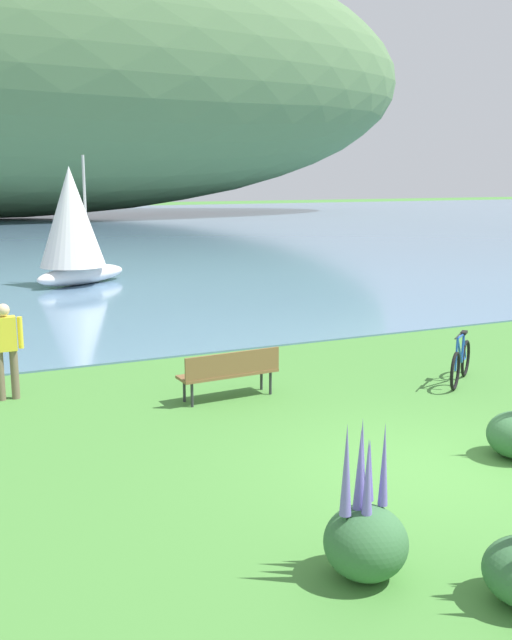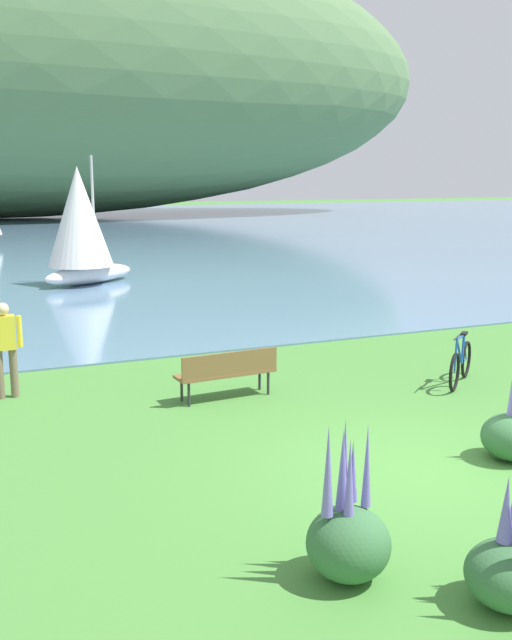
{
  "view_description": "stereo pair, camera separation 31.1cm",
  "coord_description": "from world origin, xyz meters",
  "px_view_note": "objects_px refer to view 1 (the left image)",
  "views": [
    {
      "loc": [
        -5.87,
        -7.32,
        3.85
      ],
      "look_at": [
        0.07,
        5.69,
        1.0
      ],
      "focal_mm": 40.46,
      "sensor_mm": 36.0,
      "label": 1
    },
    {
      "loc": [
        -5.58,
        -7.45,
        3.85
      ],
      "look_at": [
        0.07,
        5.69,
        1.0
      ],
      "focal_mm": 40.46,
      "sensor_mm": 36.0,
      "label": 2
    }
  ],
  "objects_px": {
    "park_bench_near_camera": "(230,370)",
    "bicycle_leaning_near_bench": "(461,362)",
    "sailboat_mid_bay": "(72,225)",
    "person_at_shoreline": "(5,345)"
  },
  "relations": [
    {
      "from": "park_bench_near_camera",
      "to": "bicycle_leaning_near_bench",
      "type": "relative_size",
      "value": 1.3
    },
    {
      "from": "park_bench_near_camera",
      "to": "bicycle_leaning_near_bench",
      "type": "bearing_deg",
      "value": -11.2
    },
    {
      "from": "sailboat_mid_bay",
      "to": "park_bench_near_camera",
      "type": "bearing_deg",
      "value": -90.24
    },
    {
      "from": "person_at_shoreline",
      "to": "bicycle_leaning_near_bench",
      "type": "bearing_deg",
      "value": -17.36
    },
    {
      "from": "bicycle_leaning_near_bench",
      "to": "sailboat_mid_bay",
      "type": "height_order",
      "value": "sailboat_mid_bay"
    },
    {
      "from": "park_bench_near_camera",
      "to": "sailboat_mid_bay",
      "type": "relative_size",
      "value": 0.4
    },
    {
      "from": "sailboat_mid_bay",
      "to": "person_at_shoreline",
      "type": "bearing_deg",
      "value": -105.52
    },
    {
      "from": "person_at_shoreline",
      "to": "sailboat_mid_bay",
      "type": "bearing_deg",
      "value": 74.48
    },
    {
      "from": "park_bench_near_camera",
      "to": "bicycle_leaning_near_bench",
      "type": "height_order",
      "value": "bicycle_leaning_near_bench"
    },
    {
      "from": "park_bench_near_camera",
      "to": "sailboat_mid_bay",
      "type": "height_order",
      "value": "sailboat_mid_bay"
    }
  ]
}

